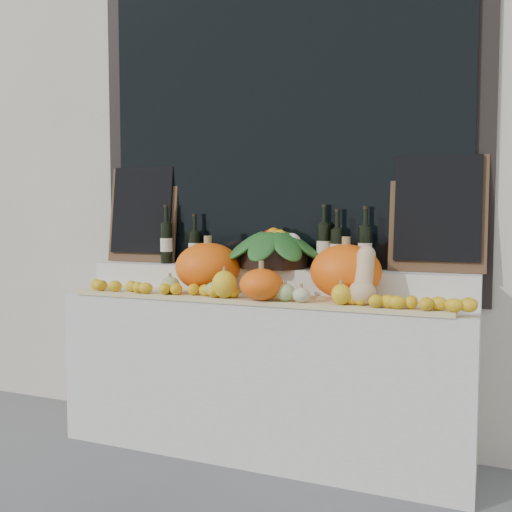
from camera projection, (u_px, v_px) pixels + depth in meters
storefront_facade at (302, 79)px, 3.77m from camera, size 7.00×0.94×4.50m
display_sill at (261, 375)px, 3.23m from camera, size 2.30×0.55×0.88m
rear_tier at (271, 281)px, 3.33m from camera, size 2.30×0.25×0.16m
straw_bedding at (252, 298)px, 3.08m from camera, size 2.10×0.32×0.02m
pumpkin_left at (208, 267)px, 3.29m from camera, size 0.45×0.45×0.28m
pumpkin_right at (346, 271)px, 2.98m from camera, size 0.41×0.41×0.29m
pumpkin_center at (261, 284)px, 2.92m from camera, size 0.28×0.28×0.16m
butternut_squash at (364, 279)px, 2.80m from camera, size 0.14×0.20×0.29m
decorative_gourds at (246, 289)px, 2.98m from camera, size 1.09×0.17×0.17m
lemon_heap at (244, 293)px, 2.98m from camera, size 2.20×0.16×0.06m
produce_bowl at (274, 248)px, 3.30m from camera, size 0.60×0.60×0.24m
wine_bottle_far_left at (166, 242)px, 3.59m from camera, size 0.08×0.08×0.37m
wine_bottle_near_left at (195, 247)px, 3.54m from camera, size 0.08×0.08×0.31m
wine_bottle_tall at (324, 246)px, 3.23m from camera, size 0.08×0.08×0.36m
wine_bottle_near_right at (337, 249)px, 3.17m from camera, size 0.08×0.08×0.34m
wine_bottle_far_right at (365, 248)px, 3.10m from camera, size 0.08×0.08×0.35m
chalkboard_left at (143, 212)px, 3.71m from camera, size 0.50×0.11×0.62m
chalkboard_right at (437, 211)px, 3.01m from camera, size 0.50×0.11×0.62m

